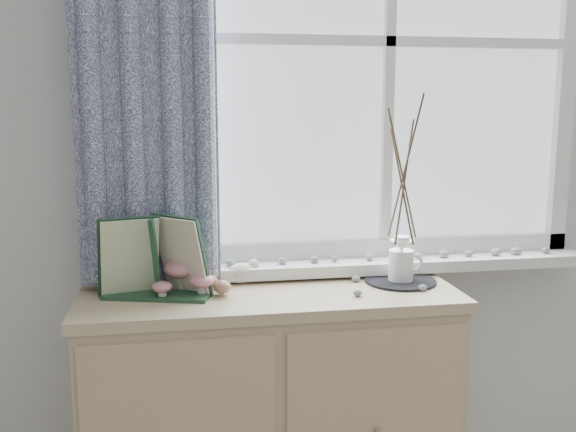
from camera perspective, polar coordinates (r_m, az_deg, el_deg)
The scene contains 8 objects.
sideboard at distance 2.21m, azimuth -1.54°, elevation -17.34°, with size 1.20×0.45×0.85m.
botanical_book at distance 1.97m, azimuth -11.73°, elevation -3.70°, with size 0.38×0.13×0.26m, color #1E3F29, non-canonical shape.
toadstool_cluster at distance 2.04m, azimuth -9.23°, elevation -5.09°, with size 0.19×0.17×0.11m.
wooden_eggs at distance 2.04m, azimuth -6.48°, elevation -6.06°, with size 0.09×0.11×0.07m.
songbird_figurine at distance 2.15m, azimuth -4.15°, elevation -4.95°, with size 0.14×0.07×0.08m, color white, non-canonical shape.
crocheted_doily at distance 2.19m, azimuth 9.97°, elevation -5.72°, with size 0.24×0.24×0.01m, color black.
twig_pitcher at distance 2.12m, azimuth 10.26°, elevation 3.64°, with size 0.24×0.24×0.63m.
sideboard_pebbles at distance 2.09m, azimuth 8.04°, elevation -6.22°, with size 0.25×0.19×0.02m.
Camera 1 is at (-0.42, -0.20, 1.43)m, focal length 40.00 mm.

